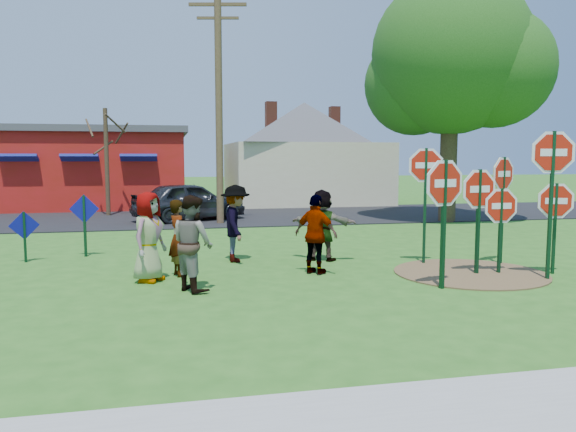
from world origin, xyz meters
name	(u,v)px	position (x,y,z in m)	size (l,w,h in m)	color
ground	(254,273)	(0.00, 0.00, 0.00)	(120.00, 120.00, 0.00)	#2C621C
sidewalk	(376,432)	(0.00, -7.20, 0.04)	(22.00, 1.80, 0.08)	#9E9E99
road	(212,217)	(0.00, 11.50, 0.02)	(120.00, 7.50, 0.04)	black
dirt_patch	(470,273)	(4.50, -1.00, 0.01)	(3.20, 3.20, 0.03)	brown
red_building	(91,167)	(-5.50, 17.99, 1.97)	(9.40, 7.69, 3.90)	maroon
cream_house	(304,149)	(5.50, 18.00, 2.92)	(9.40, 9.40, 6.50)	beige
stop_sign_a	(444,195)	(3.27, -2.11, 1.78)	(1.16, 0.35, 2.59)	#0E351C
stop_sign_b	(426,176)	(4.02, 0.22, 2.05)	(1.04, 0.33, 2.83)	#0E351C
stop_sign_c	(552,170)	(5.71, -1.88, 2.22)	(1.11, 0.36, 3.15)	#0E351C
stop_sign_d	(503,183)	(5.74, -0.17, 1.89)	(0.98, 0.45, 2.62)	#0E351C
stop_sign_e	(501,212)	(5.09, -1.14, 1.32)	(1.01, 0.07, 1.96)	#0E351C
stop_sign_f	(556,207)	(6.22, -1.36, 1.44)	(0.98, 0.32, 2.07)	#0E351C
stop_sign_g	(479,198)	(4.59, -1.10, 1.62)	(1.12, 0.19, 2.38)	#0E351C
blue_diamond_c	(24,231)	(-5.09, 2.41, 0.74)	(0.64, 0.25, 1.22)	#0E351C
blue_diamond_d	(85,218)	(-3.81, 2.92, 0.97)	(0.72, 0.09, 1.56)	#0E351C
person_a	(149,237)	(-2.16, -0.32, 0.90)	(0.88, 0.57, 1.79)	#475B93
person_b	(178,238)	(-1.57, 0.11, 0.80)	(0.58, 0.38, 1.60)	#26715B
person_c	(193,243)	(-1.33, -1.27, 0.89)	(0.87, 0.68, 1.78)	#91563D
person_d	(236,223)	(-0.21, 1.45, 0.91)	(1.18, 0.68, 1.83)	#323337
person_e	(316,235)	(1.28, -0.34, 0.85)	(0.99, 0.41, 1.70)	#4D3363
person_f	(322,225)	(1.83, 1.15, 0.86)	(1.59, 0.51, 1.72)	#1B552F
suv	(189,201)	(-0.95, 10.31, 0.78)	(1.76, 4.37, 1.49)	#292A2E
utility_pole	(219,102)	(0.12, 9.08, 4.46)	(2.05, 0.55, 8.47)	#4C3823
leafy_tree	(455,64)	(8.88, 8.03, 5.97)	(6.52, 5.95, 9.27)	#382819
bare_tree_east	(106,147)	(-4.23, 12.84, 2.90)	(1.80, 1.80, 4.49)	#382819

